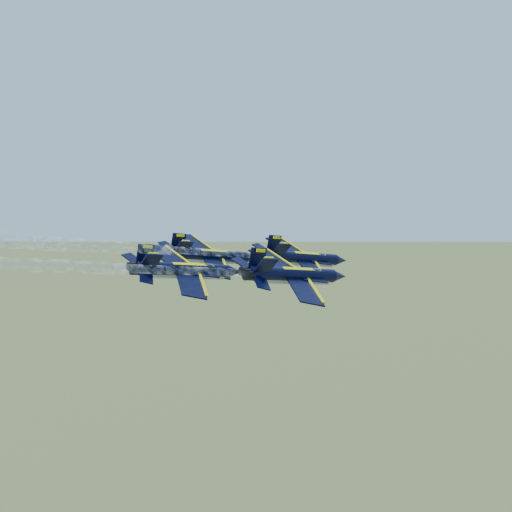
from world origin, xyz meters
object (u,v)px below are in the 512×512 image
Objects in this scene: jet_right at (295,275)px; jet_slot at (187,270)px; jet_lead at (305,258)px; jet_left at (212,255)px.

jet_slot is at bearing -141.34° from jet_right.
jet_right is (7.49, -14.87, 0.00)m from jet_lead.
jet_lead and jet_left have the same top height.
jet_slot is (7.06, -13.98, 0.00)m from jet_left.
jet_lead is at bearing 134.46° from jet_right.
jet_slot is at bearing -45.45° from jet_left.
jet_right is at bearing -45.54° from jet_lead.
jet_right is (22.13, -8.22, 0.00)m from jet_left.
jet_lead is 1.00× the size of jet_slot.
jet_lead is 1.00× the size of jet_right.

